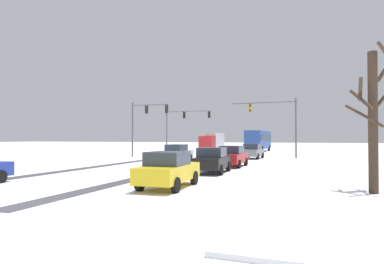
% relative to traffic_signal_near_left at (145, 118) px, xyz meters
% --- Properties ---
extents(wheel_track_left_lane, '(0.99, 32.52, 0.01)m').
position_rel_traffic_signal_near_left_xyz_m(wheel_track_left_lane, '(9.29, -10.86, -4.58)').
color(wheel_track_left_lane, '#424247').
rests_on(wheel_track_left_lane, ground).
extents(wheel_track_right_lane, '(1.13, 32.52, 0.01)m').
position_rel_traffic_signal_near_left_xyz_m(wheel_track_right_lane, '(2.66, -10.86, -4.58)').
color(wheel_track_right_lane, '#424247').
rests_on(wheel_track_right_lane, ground).
extents(sidewalk_kerb_right, '(4.00, 32.52, 0.12)m').
position_rel_traffic_signal_near_left_xyz_m(sidewalk_kerb_right, '(18.31, -12.34, -4.52)').
color(sidewalk_kerb_right, white).
rests_on(sidewalk_kerb_right, ground).
extents(traffic_signal_near_left, '(4.67, 0.52, 6.50)m').
position_rel_traffic_signal_near_left_xyz_m(traffic_signal_near_left, '(0.00, 0.00, 0.00)').
color(traffic_signal_near_left, '#56565B').
rests_on(traffic_signal_near_left, ground).
extents(traffic_signal_near_right, '(6.97, 0.38, 6.50)m').
position_rel_traffic_signal_near_left_xyz_m(traffic_signal_near_right, '(14.95, 1.93, -0.10)').
color(traffic_signal_near_right, '#56565B').
rests_on(traffic_signal_near_right, ground).
extents(traffic_signal_far_left, '(6.85, 0.76, 6.50)m').
position_rel_traffic_signal_near_left_xyz_m(traffic_signal_far_left, '(0.81, 10.09, 0.10)').
color(traffic_signal_far_left, '#56565B').
rests_on(traffic_signal_far_left, ground).
extents(car_grey_lead, '(2.02, 4.19, 1.62)m').
position_rel_traffic_signal_near_left_xyz_m(car_grey_lead, '(12.47, 1.06, -3.77)').
color(car_grey_lead, slate).
rests_on(car_grey_lead, ground).
extents(car_silver_second, '(2.02, 4.19, 1.62)m').
position_rel_traffic_signal_near_left_xyz_m(car_silver_second, '(6.38, -5.59, -3.77)').
color(car_silver_second, '#B7BABF').
rests_on(car_silver_second, ground).
extents(car_red_third, '(1.91, 4.14, 1.62)m').
position_rel_traffic_signal_near_left_xyz_m(car_red_third, '(12.55, -9.38, -3.77)').
color(car_red_third, red).
rests_on(car_red_third, ground).
extents(car_black_fourth, '(1.99, 4.18, 1.62)m').
position_rel_traffic_signal_near_left_xyz_m(car_black_fourth, '(12.33, -14.21, -3.77)').
color(car_black_fourth, black).
rests_on(car_black_fourth, ground).
extents(car_yellow_cab_fifth, '(1.94, 4.16, 1.62)m').
position_rel_traffic_signal_near_left_xyz_m(car_yellow_cab_fifth, '(12.21, -20.91, -3.77)').
color(car_yellow_cab_fifth, yellow).
rests_on(car_yellow_cab_fifth, ground).
extents(bus_oncoming, '(2.95, 11.08, 3.38)m').
position_rel_traffic_signal_near_left_xyz_m(bus_oncoming, '(10.41, 20.20, -2.59)').
color(bus_oncoming, '#284793').
rests_on(bus_oncoming, ground).
extents(box_truck_delivery, '(2.41, 7.44, 3.02)m').
position_rel_traffic_signal_near_left_xyz_m(box_truck_delivery, '(3.28, 17.44, -2.95)').
color(box_truck_delivery, red).
rests_on(box_truck_delivery, ground).
extents(bare_tree_sidewalk_near, '(2.10, 1.90, 5.88)m').
position_rel_traffic_signal_near_left_xyz_m(bare_tree_sidewalk_near, '(20.61, -19.60, -1.47)').
color(bare_tree_sidewalk_near, '#423023').
rests_on(bare_tree_sidewalk_near, ground).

